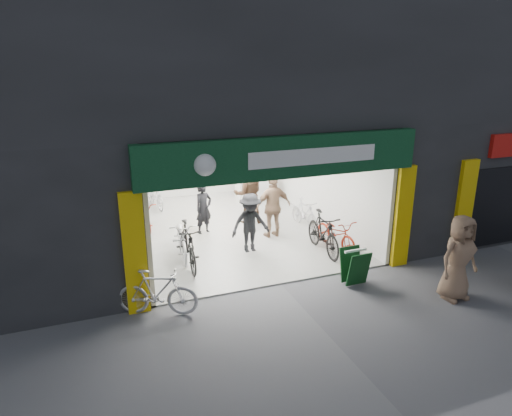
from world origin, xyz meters
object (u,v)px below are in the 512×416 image
bike_right_front (323,233)px  parked_bike (157,292)px  sandwich_board (355,266)px  pedestrian_near (459,258)px  bike_left_front (182,238)px

bike_right_front → parked_bike: size_ratio=1.15×
bike_right_front → sandwich_board: size_ratio=2.29×
pedestrian_near → sandwich_board: (-1.70, 1.36, -0.50)m
parked_bike → sandwich_board: (4.50, -0.26, -0.04)m
bike_right_front → parked_bike: bearing=-157.4°
bike_left_front → sandwich_board: size_ratio=2.38×
bike_left_front → bike_right_front: size_ratio=1.04×
parked_bike → pedestrian_near: (6.19, -1.61, 0.46)m
parked_bike → bike_left_front: bearing=2.2°
pedestrian_near → sandwich_board: pedestrian_near is taller
parked_bike → sandwich_board: size_ratio=1.98×
pedestrian_near → bike_left_front: bearing=135.9°
bike_right_front → parked_bike: 4.96m
bike_right_front → bike_left_front: bearing=166.1°
bike_left_front → sandwich_board: bearing=-35.3°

